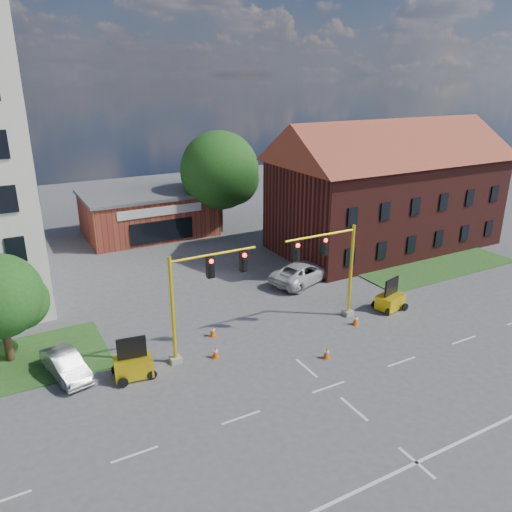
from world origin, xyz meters
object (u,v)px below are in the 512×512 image
at_px(trailer_west, 133,365).
at_px(trailer_east, 390,300).
at_px(signal_mast_west, 201,291).
at_px(signal_mast_east, 331,264).
at_px(pickup_white, 302,272).

xyz_separation_m(trailer_west, trailer_east, (17.46, -0.35, -0.02)).
height_order(signal_mast_west, signal_mast_east, same).
distance_m(trailer_east, pickup_white, 7.26).
bearing_deg(trailer_east, pickup_white, 95.93).
distance_m(signal_mast_west, trailer_west, 5.20).
xyz_separation_m(signal_mast_east, pickup_white, (2.09, 6.13, -3.13)).
relative_size(signal_mast_east, trailer_west, 2.81).
bearing_deg(trailer_east, signal_mast_west, 162.28).
height_order(signal_mast_east, trailer_east, signal_mast_east).
bearing_deg(pickup_white, trailer_west, 94.19).
bearing_deg(signal_mast_west, trailer_east, -2.79).
xyz_separation_m(signal_mast_west, trailer_west, (-4.07, -0.31, -3.23)).
distance_m(signal_mast_west, pickup_white, 12.81).
relative_size(signal_mast_east, pickup_white, 1.10).
height_order(signal_mast_east, pickup_white, signal_mast_east).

